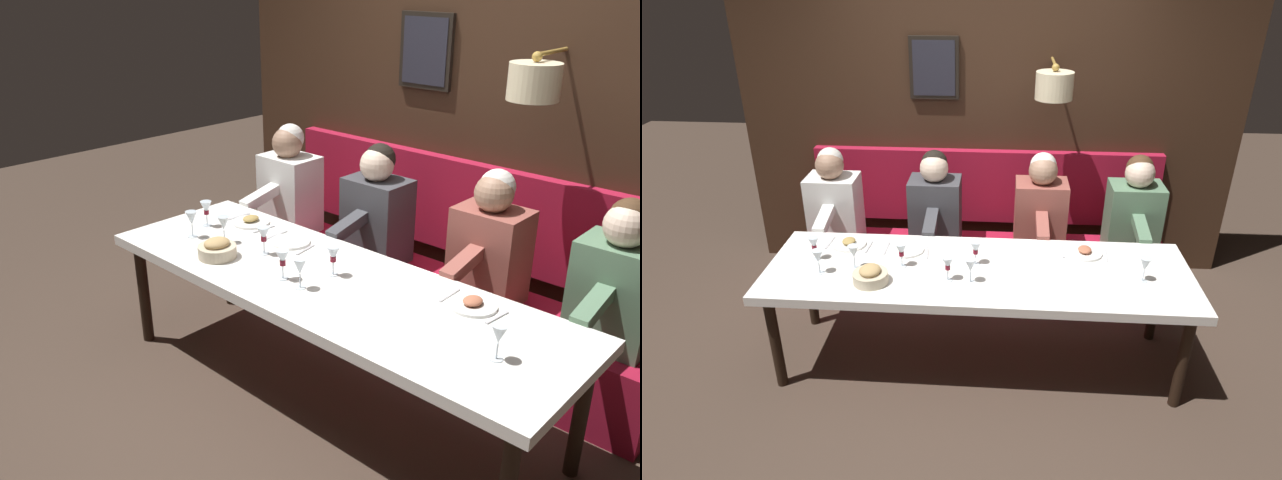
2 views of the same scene
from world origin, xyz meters
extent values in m
plane|color=#423328|center=(0.00, 0.00, 0.00)|extent=(12.00, 12.00, 0.00)
cube|color=white|center=(0.00, 0.00, 0.71)|extent=(0.90, 2.76, 0.06)
cylinder|color=black|center=(-0.35, -1.28, 0.34)|extent=(0.07, 0.07, 0.68)
cylinder|color=black|center=(-0.35, 1.28, 0.34)|extent=(0.07, 0.07, 0.68)
cylinder|color=black|center=(0.35, -1.28, 0.34)|extent=(0.07, 0.07, 0.68)
cylinder|color=black|center=(0.35, 1.28, 0.34)|extent=(0.07, 0.07, 0.68)
cube|color=maroon|center=(0.89, 0.00, 0.23)|extent=(0.52, 2.96, 0.45)
cube|color=#382316|center=(1.48, 0.00, 1.45)|extent=(0.10, 4.16, 2.90)
cube|color=maroon|center=(1.39, 0.00, 0.77)|extent=(0.10, 2.96, 0.64)
cube|color=black|center=(1.42, 0.43, 1.76)|extent=(0.04, 0.40, 0.49)
cube|color=#23232D|center=(1.40, 0.43, 1.76)|extent=(0.01, 0.34, 0.43)
cylinder|color=#A37F38|center=(1.25, -0.50, 1.84)|extent=(0.35, 0.02, 0.02)
cylinder|color=beige|center=(1.08, -0.50, 1.70)|extent=(0.28, 0.28, 0.20)
sphere|color=#A37F38|center=(1.08, -0.50, 1.83)|extent=(0.06, 0.06, 0.06)
cube|color=#567A5B|center=(0.89, -1.17, 0.73)|extent=(0.30, 0.40, 0.56)
sphere|color=beige|center=(0.87, -1.17, 1.11)|extent=(0.22, 0.22, 0.22)
sphere|color=#4C331E|center=(0.90, -1.17, 1.14)|extent=(0.20, 0.20, 0.20)
cube|color=#567A5B|center=(0.60, -1.17, 0.77)|extent=(0.33, 0.09, 0.14)
cube|color=#934C42|center=(0.89, -0.45, 0.73)|extent=(0.30, 0.40, 0.56)
sphere|color=#A37A60|center=(0.87, -0.45, 1.11)|extent=(0.22, 0.22, 0.22)
sphere|color=silver|center=(0.90, -0.45, 1.14)|extent=(0.20, 0.20, 0.20)
cube|color=#934C42|center=(0.60, -0.45, 0.77)|extent=(0.33, 0.09, 0.14)
cube|color=#3D3D42|center=(0.89, 0.38, 0.73)|extent=(0.30, 0.40, 0.56)
sphere|color=beige|center=(0.87, 0.38, 1.11)|extent=(0.22, 0.22, 0.22)
sphere|color=black|center=(0.90, 0.38, 1.14)|extent=(0.20, 0.20, 0.20)
cube|color=#3D3D42|center=(0.60, 0.38, 0.77)|extent=(0.33, 0.09, 0.14)
cube|color=white|center=(0.89, 1.20, 0.73)|extent=(0.30, 0.40, 0.56)
sphere|color=#A37A60|center=(0.87, 1.20, 1.11)|extent=(0.22, 0.22, 0.22)
sphere|color=silver|center=(0.90, 1.20, 1.14)|extent=(0.20, 0.20, 0.20)
cube|color=white|center=(0.60, 1.20, 0.77)|extent=(0.33, 0.09, 0.14)
cylinder|color=white|center=(0.26, -0.72, 0.75)|extent=(0.24, 0.24, 0.01)
ellipsoid|color=#B76647|center=(0.26, -0.72, 0.77)|extent=(0.11, 0.09, 0.04)
cube|color=silver|center=(0.24, -0.86, 0.74)|extent=(0.17, 0.03, 0.01)
cube|color=silver|center=(0.28, -0.57, 0.74)|extent=(0.18, 0.02, 0.01)
cylinder|color=white|center=(0.26, 0.92, 0.75)|extent=(0.24, 0.24, 0.01)
ellipsoid|color=#AD8E4C|center=(0.26, 0.92, 0.77)|extent=(0.11, 0.09, 0.04)
cube|color=silver|center=(0.24, 0.77, 0.74)|extent=(0.17, 0.02, 0.01)
cube|color=silver|center=(0.28, 1.06, 0.74)|extent=(0.18, 0.03, 0.01)
cylinder|color=white|center=(0.21, 0.50, 0.75)|extent=(0.24, 0.24, 0.01)
cube|color=silver|center=(0.19, 0.36, 0.74)|extent=(0.17, 0.04, 0.01)
cube|color=silver|center=(0.23, 0.65, 0.74)|extent=(0.18, 0.02, 0.01)
cylinder|color=silver|center=(-0.01, 0.50, 0.74)|extent=(0.06, 0.06, 0.00)
cylinder|color=silver|center=(-0.01, 0.50, 0.78)|extent=(0.01, 0.01, 0.07)
cone|color=silver|center=(-0.01, 0.50, 0.86)|extent=(0.07, 0.07, 0.08)
cylinder|color=maroon|center=(-0.01, 0.50, 0.83)|extent=(0.03, 0.03, 0.03)
cylinder|color=silver|center=(-0.16, 0.18, 0.74)|extent=(0.06, 0.06, 0.00)
cylinder|color=silver|center=(-0.16, 0.18, 0.78)|extent=(0.01, 0.01, 0.07)
cone|color=silver|center=(-0.16, 0.18, 0.86)|extent=(0.07, 0.07, 0.08)
cylinder|color=maroon|center=(-0.16, 0.18, 0.83)|extent=(0.03, 0.03, 0.03)
cylinder|color=silver|center=(-0.05, 0.80, 0.74)|extent=(0.06, 0.06, 0.00)
cylinder|color=silver|center=(-0.05, 0.80, 0.78)|extent=(0.01, 0.01, 0.07)
cone|color=silver|center=(-0.05, 0.80, 0.86)|extent=(0.07, 0.07, 0.08)
cylinder|color=silver|center=(-0.17, 0.04, 0.74)|extent=(0.06, 0.06, 0.00)
cylinder|color=silver|center=(-0.17, 0.04, 0.78)|extent=(0.01, 0.01, 0.07)
cone|color=silver|center=(-0.17, 0.04, 0.86)|extent=(0.07, 0.07, 0.08)
cylinder|color=silver|center=(0.06, 0.02, 0.74)|extent=(0.06, 0.06, 0.00)
cylinder|color=silver|center=(0.06, 0.02, 0.78)|extent=(0.01, 0.01, 0.07)
cone|color=silver|center=(0.06, 0.02, 0.86)|extent=(0.07, 0.07, 0.08)
cylinder|color=maroon|center=(0.06, 0.02, 0.83)|extent=(0.03, 0.03, 0.03)
cylinder|color=silver|center=(-0.08, -1.03, 0.74)|extent=(0.06, 0.06, 0.00)
cylinder|color=silver|center=(-0.08, -1.03, 0.78)|extent=(0.01, 0.01, 0.07)
cone|color=silver|center=(-0.08, -1.03, 0.86)|extent=(0.07, 0.07, 0.08)
cylinder|color=silver|center=(0.04, 1.09, 0.74)|extent=(0.06, 0.06, 0.00)
cylinder|color=silver|center=(0.04, 1.09, 0.78)|extent=(0.01, 0.01, 0.07)
cone|color=silver|center=(0.04, 1.09, 0.86)|extent=(0.07, 0.07, 0.08)
cylinder|color=maroon|center=(0.04, 1.09, 0.83)|extent=(0.03, 0.03, 0.03)
cylinder|color=silver|center=(-0.13, 1.01, 0.74)|extent=(0.06, 0.06, 0.00)
cylinder|color=silver|center=(-0.13, 1.01, 0.78)|extent=(0.01, 0.01, 0.07)
cone|color=silver|center=(-0.13, 1.01, 0.86)|extent=(0.07, 0.07, 0.08)
cylinder|color=beige|center=(-0.22, 0.66, 0.78)|extent=(0.22, 0.22, 0.07)
ellipsoid|color=tan|center=(-0.22, 0.66, 0.83)|extent=(0.15, 0.13, 0.06)
camera|label=1|loc=(-2.31, -2.11, 2.27)|focal=36.93mm
camera|label=2|loc=(-3.12, -0.13, 2.54)|focal=31.11mm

